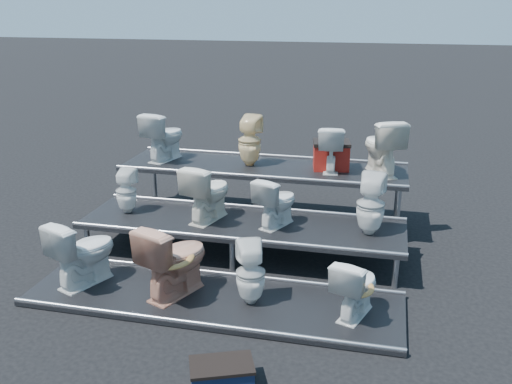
% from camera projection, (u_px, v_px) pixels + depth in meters
% --- Properties ---
extents(ground, '(80.00, 80.00, 0.00)m').
position_uv_depth(ground, '(242.00, 254.00, 7.58)').
color(ground, black).
rests_on(ground, ground).
extents(tier_front, '(4.20, 1.20, 0.06)m').
position_uv_depth(tier_front, '(213.00, 300.00, 6.38)').
color(tier_front, black).
rests_on(tier_front, ground).
extents(tier_mid, '(4.20, 1.20, 0.46)m').
position_uv_depth(tier_mid, '(242.00, 238.00, 7.51)').
color(tier_mid, black).
rests_on(tier_mid, ground).
extents(tier_back, '(4.20, 1.20, 0.86)m').
position_uv_depth(tier_back, '(263.00, 193.00, 8.64)').
color(tier_back, black).
rests_on(tier_back, ground).
extents(toilet_0, '(0.72, 0.90, 0.80)m').
position_uv_depth(toilet_0, '(83.00, 251.00, 6.58)').
color(toilet_0, white).
rests_on(toilet_0, tier_front).
extents(toilet_1, '(0.77, 0.96, 0.86)m').
position_uv_depth(toilet_1, '(175.00, 259.00, 6.32)').
color(toilet_1, tan).
rests_on(toilet_1, tier_front).
extents(toilet_2, '(0.41, 0.42, 0.71)m').
position_uv_depth(toilet_2, '(251.00, 273.00, 6.16)').
color(toilet_2, white).
rests_on(toilet_2, tier_front).
extents(toilet_3, '(0.56, 0.73, 0.66)m').
position_uv_depth(toilet_3, '(356.00, 286.00, 5.92)').
color(toilet_3, white).
rests_on(toilet_3, tier_front).
extents(toilet_4, '(0.28, 0.29, 0.61)m').
position_uv_depth(toilet_4, '(126.00, 191.00, 7.69)').
color(toilet_4, white).
rests_on(toilet_4, tier_mid).
extents(toilet_5, '(0.61, 0.83, 0.76)m').
position_uv_depth(toilet_5, '(208.00, 192.00, 7.41)').
color(toilet_5, white).
rests_on(toilet_5, tier_mid).
extents(toilet_6, '(0.59, 0.73, 0.65)m').
position_uv_depth(toilet_6, '(276.00, 201.00, 7.23)').
color(toilet_6, white).
rests_on(toilet_6, tier_mid).
extents(toilet_7, '(0.38, 0.39, 0.77)m').
position_uv_depth(toilet_7, '(371.00, 204.00, 6.96)').
color(toilet_7, white).
rests_on(toilet_7, tier_mid).
extents(toilet_8, '(0.59, 0.81, 0.75)m').
position_uv_depth(toilet_8, '(164.00, 136.00, 8.73)').
color(toilet_8, white).
rests_on(toilet_8, tier_back).
extents(toilet_9, '(0.37, 0.38, 0.75)m').
position_uv_depth(toilet_9, '(250.00, 141.00, 8.43)').
color(toilet_9, beige).
rests_on(toilet_9, tier_back).
extents(toilet_10, '(0.42, 0.68, 0.67)m').
position_uv_depth(toilet_10, '(331.00, 148.00, 8.18)').
color(toilet_10, white).
rests_on(toilet_10, tier_back).
extents(toilet_11, '(0.72, 0.90, 0.80)m').
position_uv_depth(toilet_11, '(382.00, 146.00, 8.01)').
color(toilet_11, white).
rests_on(toilet_11, tier_back).
extents(red_crate, '(0.57, 0.49, 0.36)m').
position_uv_depth(red_crate, '(331.00, 157.00, 8.32)').
color(red_crate, '#9A2310').
rests_on(red_crate, tier_back).
extents(step_stool, '(0.62, 0.50, 0.19)m').
position_uv_depth(step_stool, '(222.00, 376.00, 4.98)').
color(step_stool, '#0E1834').
rests_on(step_stool, ground).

